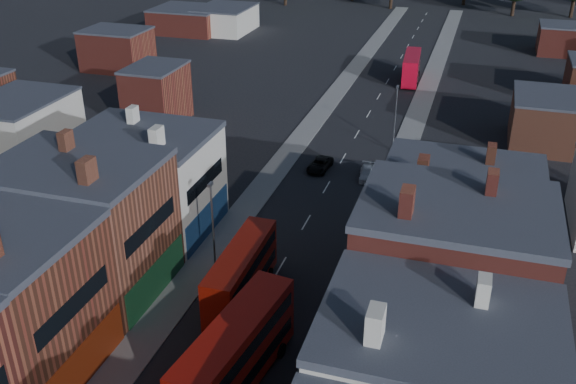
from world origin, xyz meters
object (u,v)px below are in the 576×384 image
Objects in this scene: car_2 at (320,165)px; car_3 at (367,173)px; bus_0 at (241,273)px; bus_2 at (411,67)px; bus_1 at (235,354)px.

car_3 is (5.56, -0.59, -0.03)m from car_2.
bus_0 is 2.56× the size of car_3.
bus_0 is 62.43m from bus_2.
bus_1 is 71.37m from bus_2.
bus_2 is (1.90, 71.35, -0.41)m from bus_1.
bus_0 is at bearing -109.38° from car_3.
bus_0 is at bearing -98.66° from bus_2.
bus_0 is 0.86× the size of bus_1.
car_2 is at bearing 103.50° from bus_1.
car_3 is at bearing 94.26° from bus_1.
bus_0 is 25.52m from car_2.
bus_2 is at bearing 82.83° from car_3.
bus_2 is 2.52× the size of car_3.
car_2 is 1.10× the size of car_3.
car_3 is (2.12, 33.99, -2.19)m from bus_1.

